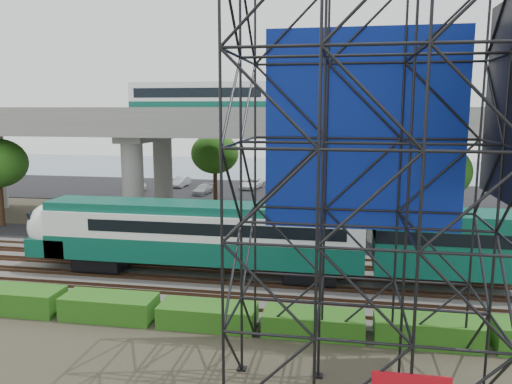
# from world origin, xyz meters

# --- Properties ---
(ground) EXTENTS (140.00, 140.00, 0.00)m
(ground) POSITION_xyz_m (0.00, 0.00, 0.00)
(ground) COLOR #474233
(ground) RESTS_ON ground
(ballast_bed) EXTENTS (90.00, 12.00, 0.20)m
(ballast_bed) POSITION_xyz_m (0.00, 2.00, 0.10)
(ballast_bed) COLOR slate
(ballast_bed) RESTS_ON ground
(service_road) EXTENTS (90.00, 5.00, 0.08)m
(service_road) POSITION_xyz_m (0.00, 10.50, 0.04)
(service_road) COLOR black
(service_road) RESTS_ON ground
(parking_lot) EXTENTS (90.00, 18.00, 0.08)m
(parking_lot) POSITION_xyz_m (0.00, 34.00, 0.04)
(parking_lot) COLOR black
(parking_lot) RESTS_ON ground
(harbor_water) EXTENTS (140.00, 40.00, 0.03)m
(harbor_water) POSITION_xyz_m (0.00, 56.00, 0.01)
(harbor_water) COLOR #486477
(harbor_water) RESTS_ON ground
(rail_tracks) EXTENTS (90.00, 9.52, 0.16)m
(rail_tracks) POSITION_xyz_m (0.00, 2.00, 0.28)
(rail_tracks) COLOR #472D1E
(rail_tracks) RESTS_ON ballast_bed
(commuter_train) EXTENTS (29.30, 3.06, 4.30)m
(commuter_train) POSITION_xyz_m (1.05, 2.00, 2.88)
(commuter_train) COLOR black
(commuter_train) RESTS_ON rail_tracks
(overpass) EXTENTS (80.00, 12.00, 12.40)m
(overpass) POSITION_xyz_m (-0.37, 16.00, 8.21)
(overpass) COLOR #9E9B93
(overpass) RESTS_ON ground
(scaffold_tower) EXTENTS (9.36, 6.36, 15.00)m
(scaffold_tower) POSITION_xyz_m (7.92, -7.98, 7.47)
(scaffold_tower) COLOR black
(scaffold_tower) RESTS_ON ground
(hedge_strip) EXTENTS (34.60, 1.80, 1.20)m
(hedge_strip) POSITION_xyz_m (1.01, -4.30, 0.56)
(hedge_strip) COLOR #215112
(hedge_strip) RESTS_ON ground
(trees) EXTENTS (40.94, 16.94, 7.69)m
(trees) POSITION_xyz_m (-4.67, 16.17, 5.57)
(trees) COLOR #382314
(trees) RESTS_ON ground
(suv) EXTENTS (4.59, 2.28, 1.25)m
(suv) POSITION_xyz_m (-14.22, 10.58, 0.70)
(suv) COLOR black
(suv) RESTS_ON service_road
(parked_cars) EXTENTS (38.12, 9.39, 1.30)m
(parked_cars) POSITION_xyz_m (-0.51, 33.73, 0.68)
(parked_cars) COLOR silver
(parked_cars) RESTS_ON parking_lot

